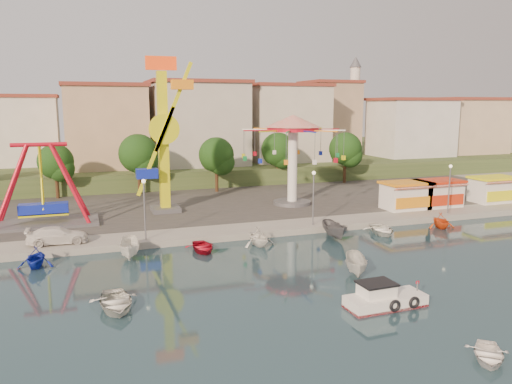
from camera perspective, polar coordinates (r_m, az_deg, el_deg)
name	(u,v)px	position (r m, az deg, el deg)	size (l,w,h in m)	color
ground	(289,285)	(34.55, 3.80, -10.60)	(200.00, 200.00, 0.00)	#142E37
quay_deck	(157,170)	(93.38, -11.21, 2.47)	(200.00, 100.00, 0.60)	#9E998E
asphalt_pad	(195,199)	(62.17, -7.04, -0.81)	(90.00, 28.00, 0.01)	#4C4944
hill_terrace	(153,161)	(98.16, -11.65, 3.51)	(200.00, 60.00, 3.00)	#384C26
pirate_ship_ride	(42,186)	(52.16, -23.26, 0.61)	(10.00, 5.00, 8.00)	#59595E
kamikaze_tower	(166,139)	(54.25, -10.29, 6.03)	(4.73, 3.10, 16.50)	#59595E
wave_swinger	(293,139)	(57.72, 4.23, 6.01)	(11.60, 11.60, 10.40)	#59595E
booth_left	(406,195)	(58.15, 16.74, -0.35)	(5.40, 3.78, 3.08)	white
booth_mid	(438,193)	(60.78, 20.06, -0.10)	(5.40, 3.78, 3.08)	white
booth_right	(493,189)	(66.11, 25.47, 0.30)	(5.40, 3.78, 3.08)	white
lamp_post_1	(145,211)	(43.94, -12.60, -2.14)	(0.14, 0.14, 5.00)	#59595E
lamp_post_2	(313,200)	(48.36, 6.57, -0.87)	(0.14, 0.14, 5.00)	#59595E
lamp_post_3	(449,190)	(57.08, 21.20, 0.17)	(0.14, 0.14, 5.00)	#59595E
tree_1	(56,162)	(66.43, -21.94, 3.24)	(4.35, 4.35, 6.80)	#382314
tree_2	(138,154)	(66.19, -13.31, 4.29)	(5.02, 5.02, 7.85)	#382314
tree_3	(216,155)	(66.59, -4.55, 4.24)	(4.68, 4.68, 7.32)	#382314
tree_4	(278,149)	(72.52, 2.53, 4.88)	(4.86, 4.86, 7.60)	#382314
tree_5	(345,149)	(75.19, 10.17, 4.88)	(4.83, 4.83, 7.54)	#382314
building_1	(20,138)	(81.73, -25.32, 5.62)	(12.33, 9.01, 8.63)	silver
building_2	(112,128)	(81.91, -16.12, 7.09)	(11.95, 9.28, 11.23)	tan
building_3	(203,133)	(80.79, -6.08, 6.67)	(12.59, 10.50, 9.20)	beige
building_4	(274,131)	(88.03, 2.03, 6.99)	(10.75, 9.23, 9.24)	beige
building_5	(346,125)	(91.98, 10.28, 7.58)	(12.77, 10.96, 11.21)	tan
building_6	(407,121)	(97.01, 16.88, 7.77)	(8.23, 8.98, 12.36)	silver
building_7	(441,129)	(108.24, 20.42, 6.80)	(11.59, 10.93, 8.76)	beige
minaret	(354,103)	(96.90, 11.17, 10.00)	(2.80, 2.80, 18.00)	silver
cabin_motorboat	(384,300)	(31.85, 14.37, -11.84)	(4.99, 2.10, 1.74)	white
rowboat_a	(115,302)	(31.76, -15.77, -12.04)	(2.91, 4.08, 0.85)	silver
rowboat_b	(488,355)	(27.48, 25.02, -16.50)	(2.06, 2.88, 0.60)	white
skiff	(357,265)	(36.96, 11.42, -8.18)	(1.45, 3.85, 1.49)	silver
van	(57,235)	(45.16, -21.75, -4.62)	(2.00, 4.92, 1.43)	white
moored_boat_1	(36,257)	(41.31, -23.87, -6.84)	(2.60, 3.01, 1.58)	#1324AA
moored_boat_2	(130,249)	(41.25, -14.21, -6.30)	(1.54, 4.10, 1.58)	silver
moored_boat_3	(202,247)	(42.23, -6.15, -6.28)	(2.51, 3.51, 0.73)	#B00E22
moored_boat_4	(259,237)	(43.45, 0.30, -5.12)	(2.72, 3.15, 1.66)	white
moored_boat_5	(335,230)	(46.37, 8.98, -4.32)	(1.54, 4.11, 1.59)	#535257
moored_boat_6	(382,230)	(48.99, 14.18, -4.19)	(2.85, 3.98, 0.83)	white
moored_boat_7	(441,221)	(52.90, 20.39, -3.07)	(2.55, 2.95, 1.55)	#E24A14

